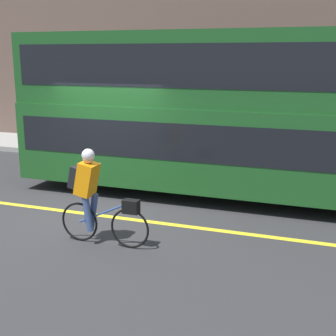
% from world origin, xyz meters
% --- Properties ---
extents(ground_plane, '(80.00, 80.00, 0.00)m').
position_xyz_m(ground_plane, '(0.00, 0.00, 0.00)').
color(ground_plane, '#2D2D30').
extents(road_center_line, '(50.00, 0.14, 0.01)m').
position_xyz_m(road_center_line, '(0.00, -0.18, 0.00)').
color(road_center_line, yellow).
rests_on(road_center_line, ground_plane).
extents(sidewalk_curb, '(60.00, 2.41, 0.15)m').
position_xyz_m(sidewalk_curb, '(0.00, 5.57, 0.08)').
color(sidewalk_curb, gray).
rests_on(sidewalk_curb, ground_plane).
extents(building_facade, '(60.00, 0.30, 6.82)m').
position_xyz_m(building_facade, '(0.00, 6.93, 3.41)').
color(building_facade, brown).
rests_on(building_facade, ground_plane).
extents(bus, '(9.89, 2.46, 3.55)m').
position_xyz_m(bus, '(2.68, 2.03, 1.98)').
color(bus, black).
rests_on(bus, ground_plane).
extents(cyclist_on_bike, '(1.60, 0.32, 1.61)m').
position_xyz_m(cyclist_on_bike, '(0.90, -1.42, 0.87)').
color(cyclist_on_bike, black).
rests_on(cyclist_on_bike, ground_plane).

